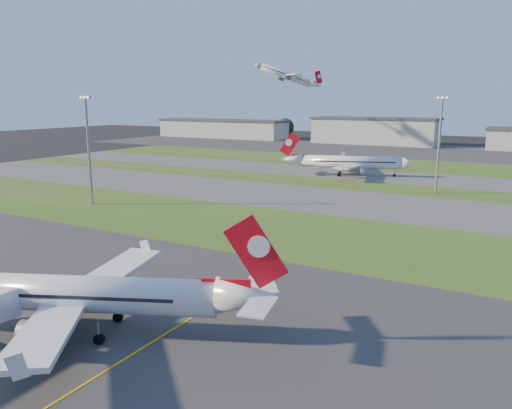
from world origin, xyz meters
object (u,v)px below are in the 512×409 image
Objects in this scene: airliner_parked at (78,295)px; light_mast_west at (88,143)px; airliner_taxiing at (350,162)px; light_mast_centre at (439,138)px.

light_mast_west reaches higher than airliner_parked.
light_mast_centre is (31.01, -19.71, 10.38)m from airliner_taxiing.
airliner_taxiing is (-12.41, 124.97, 0.22)m from airliner_parked.
airliner_parked is at bearing -43.78° from light_mast_west.
airliner_parked is at bearing 77.16° from airliner_taxiing.
light_mast_centre is at bearing 38.66° from light_mast_west.
airliner_taxiing is 85.79m from light_mast_west.
airliner_taxiing is 1.51× the size of light_mast_centre.
light_mast_west and light_mast_centre have the same top height.
airliner_parked is 71.97m from light_mast_west.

